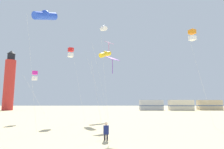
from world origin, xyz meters
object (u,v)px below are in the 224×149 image
at_px(kite_tube_white, 103,28).
at_px(kite_box_magenta, 34,76).
at_px(lighthouse_distant, 9,82).
at_px(rv_van_silver, 151,105).
at_px(kite_tube_gold, 105,54).
at_px(kite_box_orange, 192,35).
at_px(kite_diamond_violet, 111,61).
at_px(kite_tube_blue, 45,15).
at_px(kite_box_scarlet, 70,53).
at_px(rv_van_cream, 180,105).
at_px(kite_flyer_standing, 106,131).
at_px(kite_diamond_rainbow, 108,46).
at_px(rv_van_tan, 209,105).

bearing_deg(kite_tube_white, kite_box_magenta, -149.88).
height_order(lighthouse_distant, rv_van_silver, lighthouse_distant).
height_order(kite_tube_white, kite_tube_gold, kite_tube_white).
height_order(kite_box_magenta, kite_box_orange, kite_box_orange).
relative_size(kite_diamond_violet, kite_box_orange, 0.59).
bearing_deg(kite_tube_blue, kite_box_scarlet, 82.42).
bearing_deg(kite_diamond_violet, lighthouse_distant, 126.90).
xyz_separation_m(kite_box_magenta, lighthouse_distant, (-18.95, 29.07, 2.21)).
distance_m(kite_box_orange, rv_van_cream, 34.95).
distance_m(kite_box_orange, kite_tube_blue, 15.00).
relative_size(kite_diamond_violet, rv_van_silver, 0.92).
xyz_separation_m(kite_box_magenta, kite_tube_white, (8.37, 4.86, 8.14)).
height_order(kite_diamond_violet, rv_van_silver, kite_diamond_violet).
relative_size(kite_flyer_standing, kite_tube_gold, 0.11).
xyz_separation_m(kite_flyer_standing, kite_box_orange, (8.93, 7.27, 8.80)).
distance_m(kite_diamond_rainbow, rv_van_tan, 43.37).
height_order(kite_tube_white, rv_van_silver, kite_tube_white).
bearing_deg(kite_tube_blue, kite_box_orange, 12.03).
distance_m(kite_tube_white, rv_van_cream, 33.22).
relative_size(kite_flyer_standing, rv_van_silver, 0.18).
xyz_separation_m(kite_box_orange, lighthouse_distant, (-37.23, 33.22, -1.58)).
bearing_deg(rv_van_tan, kite_box_magenta, -136.35).
distance_m(kite_flyer_standing, kite_tube_blue, 11.87).
relative_size(kite_flyer_standing, kite_tube_blue, 0.11).
bearing_deg(rv_van_silver, lighthouse_distant, -178.51).
bearing_deg(rv_van_cream, kite_box_scarlet, -124.68).
bearing_deg(kite_tube_white, rv_van_tan, 41.61).
relative_size(kite_box_orange, lighthouse_distant, 0.60).
height_order(kite_diamond_violet, kite_tube_white, kite_tube_white).
distance_m(kite_tube_blue, lighthouse_distant, 42.85).
distance_m(kite_box_orange, rv_van_silver, 34.70).
distance_m(kite_diamond_violet, kite_box_orange, 10.63).
height_order(kite_flyer_standing, kite_diamond_rainbow, kite_diamond_rainbow).
distance_m(rv_van_cream, rv_van_tan, 8.98).
height_order(kite_tube_white, kite_box_orange, kite_tube_white).
xyz_separation_m(kite_flyer_standing, kite_diamond_rainbow, (-0.07, 9.38, 8.29)).
bearing_deg(kite_box_scarlet, kite_tube_white, 54.19).
bearing_deg(kite_diamond_violet, kite_flyer_standing, -98.43).
bearing_deg(kite_box_magenta, kite_flyer_standing, -50.73).
xyz_separation_m(kite_diamond_violet, lighthouse_distant, (-28.64, 38.14, 2.29)).
bearing_deg(kite_box_magenta, kite_diamond_rainbow, -12.46).
relative_size(kite_diamond_violet, kite_tube_blue, 0.55).
height_order(kite_tube_blue, lighthouse_distant, lighthouse_distant).
bearing_deg(rv_van_tan, kite_box_scarlet, -132.22).
xyz_separation_m(kite_box_scarlet, lighthouse_distant, (-23.49, 29.53, -0.64)).
bearing_deg(rv_van_silver, kite_tube_gold, -114.72).
bearing_deg(kite_box_scarlet, kite_box_orange, -15.03).
xyz_separation_m(kite_diamond_violet, kite_tube_gold, (-1.03, 13.75, 4.03)).
bearing_deg(kite_flyer_standing, kite_tube_blue, -38.74).
xyz_separation_m(kite_tube_gold, kite_box_orange, (9.62, -8.83, -0.17)).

